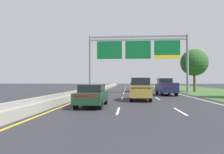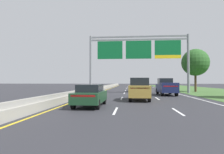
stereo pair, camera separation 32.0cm
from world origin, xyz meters
TOP-DOWN VIEW (x-y plane):
  - ground_plane at (0.00, 35.00)m, footprint 220.00×220.00m
  - lane_striping at (0.00, 34.54)m, footprint 11.96×106.00m
  - grass_verge_right at (13.95, 35.00)m, footprint 14.00×110.00m
  - median_barrier_concrete at (-6.60, 35.00)m, footprint 0.60×110.00m
  - overhead_sign_gantry at (0.30, 28.76)m, footprint 15.06×0.42m
  - pickup_truck_navy at (3.71, 24.89)m, footprint 2.08×5.43m
  - car_silver_centre_lane_sedan at (-0.01, 34.43)m, footprint 1.86×4.42m
  - car_darkgreen_left_lane_sedan at (-3.79, 12.41)m, footprint 1.87×4.42m
  - car_gold_centre_lane_suv at (-0.09, 17.39)m, footprint 2.03×4.75m
  - roadside_tree_mid at (10.05, 33.29)m, footprint 4.56×4.56m

SIDE VIEW (x-z plane):
  - ground_plane at x=0.00m, z-range 0.00..0.00m
  - lane_striping at x=0.00m, z-range 0.00..0.01m
  - grass_verge_right at x=13.95m, z-range 0.00..0.02m
  - median_barrier_concrete at x=-6.60m, z-range -0.07..0.78m
  - car_silver_centre_lane_sedan at x=-0.01m, z-range 0.03..1.60m
  - car_darkgreen_left_lane_sedan at x=-3.79m, z-range 0.03..1.60m
  - pickup_truck_navy at x=3.71m, z-range -0.03..2.17m
  - car_gold_centre_lane_suv at x=-0.09m, z-range 0.04..2.15m
  - roadside_tree_mid at x=10.05m, z-range 1.35..8.63m
  - overhead_sign_gantry at x=0.30m, z-range 1.84..10.67m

